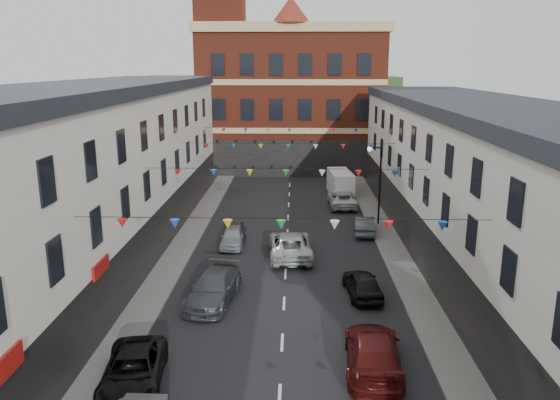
# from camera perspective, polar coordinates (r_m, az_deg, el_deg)

# --- Properties ---
(ground) EXTENTS (160.00, 160.00, 0.00)m
(ground) POSITION_cam_1_polar(r_m,az_deg,el_deg) (28.15, 0.42, -10.76)
(ground) COLOR black
(ground) RESTS_ON ground
(pavement_left) EXTENTS (1.80, 64.00, 0.15)m
(pavement_left) POSITION_cam_1_polar(r_m,az_deg,el_deg) (30.85, -12.57, -8.68)
(pavement_left) COLOR #605E5B
(pavement_left) RESTS_ON ground
(pavement_right) EXTENTS (1.80, 64.00, 0.15)m
(pavement_right) POSITION_cam_1_polar(r_m,az_deg,el_deg) (30.62, 13.69, -8.91)
(pavement_right) COLOR #605E5B
(pavement_right) RESTS_ON ground
(terrace_left) EXTENTS (8.40, 56.00, 10.70)m
(terrace_left) POSITION_cam_1_polar(r_m,az_deg,el_deg) (29.96, -22.66, 0.49)
(terrace_left) COLOR silver
(terrace_left) RESTS_ON ground
(terrace_right) EXTENTS (8.40, 56.00, 9.70)m
(terrace_right) POSITION_cam_1_polar(r_m,az_deg,el_deg) (29.68, 23.87, -0.74)
(terrace_right) COLOR silver
(terrace_right) RESTS_ON ground
(civic_building) EXTENTS (20.60, 13.30, 18.50)m
(civic_building) POSITION_cam_1_polar(r_m,az_deg,el_deg) (63.62, 1.15, 10.69)
(civic_building) COLOR maroon
(civic_building) RESTS_ON ground
(clock_tower) EXTENTS (5.60, 5.60, 30.00)m
(clock_tower) POSITION_cam_1_polar(r_m,az_deg,el_deg) (61.17, -6.20, 16.86)
(clock_tower) COLOR maroon
(clock_tower) RESTS_ON ground
(distant_hill) EXTENTS (40.00, 14.00, 10.00)m
(distant_hill) POSITION_cam_1_polar(r_m,az_deg,el_deg) (87.94, -1.38, 9.55)
(distant_hill) COLOR #294721
(distant_hill) RESTS_ON ground
(street_lamp) EXTENTS (1.10, 0.36, 6.00)m
(street_lamp) POSITION_cam_1_polar(r_m,az_deg,el_deg) (40.79, 10.09, 2.63)
(street_lamp) COLOR black
(street_lamp) RESTS_ON ground
(car_left_c) EXTENTS (2.75, 4.96, 1.31)m
(car_left_c) POSITION_cam_1_polar(r_m,az_deg,el_deg) (22.06, -15.10, -16.84)
(car_left_c) COLOR black
(car_left_c) RESTS_ON ground
(car_left_d) EXTENTS (2.78, 5.41, 1.50)m
(car_left_d) POSITION_cam_1_polar(r_m,az_deg,el_deg) (28.30, -6.97, -9.07)
(car_left_d) COLOR #42454A
(car_left_d) RESTS_ON ground
(car_left_e) EXTENTS (1.52, 3.76, 1.28)m
(car_left_e) POSITION_cam_1_polar(r_m,az_deg,el_deg) (36.52, -4.95, -3.84)
(car_left_e) COLOR gray
(car_left_e) RESTS_ON ground
(car_right_c) EXTENTS (2.54, 5.44, 1.54)m
(car_right_c) POSITION_cam_1_polar(r_m,az_deg,el_deg) (22.60, 9.69, -15.40)
(car_right_c) COLOR #4D100F
(car_right_c) RESTS_ON ground
(car_right_d) EXTENTS (1.97, 4.11, 1.35)m
(car_right_d) POSITION_cam_1_polar(r_m,az_deg,el_deg) (29.06, 8.62, -8.65)
(car_right_d) COLOR black
(car_right_d) RESTS_ON ground
(car_right_e) EXTENTS (1.69, 3.96, 1.27)m
(car_right_e) POSITION_cam_1_polar(r_m,az_deg,el_deg) (39.43, 8.81, -2.61)
(car_right_e) COLOR #44484B
(car_right_e) RESTS_ON ground
(car_right_f) EXTENTS (2.37, 4.93, 1.36)m
(car_right_f) POSITION_cam_1_polar(r_m,az_deg,el_deg) (46.57, 6.52, 0.10)
(car_right_f) COLOR silver
(car_right_f) RESTS_ON ground
(moving_car) EXTENTS (2.91, 5.77, 1.56)m
(moving_car) POSITION_cam_1_polar(r_m,az_deg,el_deg) (34.35, 1.09, -4.70)
(moving_car) COLOR silver
(moving_car) RESTS_ON ground
(white_van) EXTENTS (2.30, 4.99, 2.14)m
(white_van) POSITION_cam_1_polar(r_m,az_deg,el_deg) (51.13, 6.32, 1.80)
(white_van) COLOR white
(white_van) RESTS_ON ground
(pedestrian) EXTENTS (0.59, 0.43, 1.49)m
(pedestrian) POSITION_cam_1_polar(r_m,az_deg,el_deg) (36.97, -3.93, -3.42)
(pedestrian) COLOR black
(pedestrian) RESTS_ON ground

